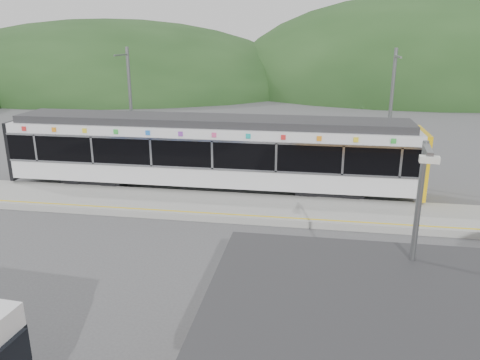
# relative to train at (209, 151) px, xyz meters

# --- Properties ---
(ground) EXTENTS (120.00, 120.00, 0.00)m
(ground) POSITION_rel_train_xyz_m (1.94, -6.00, -2.06)
(ground) COLOR #4C4C4F
(ground) RESTS_ON ground
(hills) EXTENTS (146.00, 149.00, 26.00)m
(hills) POSITION_rel_train_xyz_m (8.13, -0.71, -2.06)
(hills) COLOR #1E3D19
(hills) RESTS_ON ground
(platform) EXTENTS (26.00, 3.20, 0.30)m
(platform) POSITION_rel_train_xyz_m (1.94, -2.70, -1.91)
(platform) COLOR #9E9E99
(platform) RESTS_ON ground
(yellow_line) EXTENTS (26.00, 0.10, 0.01)m
(yellow_line) POSITION_rel_train_xyz_m (1.94, -4.00, -1.76)
(yellow_line) COLOR yellow
(yellow_line) RESTS_ON platform
(train) EXTENTS (20.44, 3.01, 3.74)m
(train) POSITION_rel_train_xyz_m (0.00, 0.00, 0.00)
(train) COLOR black
(train) RESTS_ON ground
(catenary_mast_west) EXTENTS (0.18, 1.80, 7.00)m
(catenary_mast_west) POSITION_rel_train_xyz_m (-5.06, 2.56, 1.58)
(catenary_mast_west) COLOR slate
(catenary_mast_west) RESTS_ON ground
(catenary_mast_east) EXTENTS (0.18, 1.80, 7.00)m
(catenary_mast_east) POSITION_rel_train_xyz_m (8.94, 2.56, 1.58)
(catenary_mast_east) COLOR slate
(catenary_mast_east) RESTS_ON ground
(lamp_post) EXTENTS (0.37, 1.01, 5.58)m
(lamp_post) POSITION_rel_train_xyz_m (7.37, -12.86, 1.28)
(lamp_post) COLOR slate
(lamp_post) RESTS_ON ground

